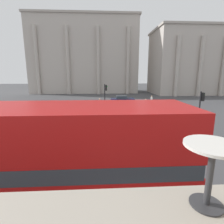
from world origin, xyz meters
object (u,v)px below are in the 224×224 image
object	(u,v)px
plaza_building_right	(217,62)
traffic_light_near	(200,107)
traffic_light_mid	(105,95)
car_maroon	(95,116)
double_decker_bus	(33,162)
pedestrian_grey	(100,104)
pedestrian_white	(152,100)
cafe_dining_table	(212,161)
plaza_building_left	(85,56)
pedestrian_black	(98,130)
car_navy	(122,99)
pedestrian_yellow	(145,104)

from	to	relation	value
plaza_building_right	traffic_light_near	distance (m)	40.70
traffic_light_mid	car_maroon	size ratio (longest dim) A/B	0.93
double_decker_bus	traffic_light_mid	size ratio (longest dim) A/B	2.59
pedestrian_grey	pedestrian_white	size ratio (longest dim) A/B	1.10
pedestrian_grey	double_decker_bus	bearing A→B (deg)	84.52
cafe_dining_table	pedestrian_white	size ratio (longest dim) A/B	0.45
plaza_building_left	pedestrian_black	distance (m)	40.83
double_decker_bus	car_navy	bearing A→B (deg)	73.01
cafe_dining_table	pedestrian_white	xyz separation A→B (m)	(7.05, 26.68, -3.19)
traffic_light_mid	pedestrian_black	size ratio (longest dim) A/B	2.38
pedestrian_grey	car_maroon	bearing A→B (deg)	86.33
traffic_light_near	traffic_light_mid	xyz separation A→B (m)	(-7.81, 7.87, 0.13)
car_maroon	pedestrian_white	world-z (taller)	pedestrian_white
pedestrian_black	pedestrian_yellow	distance (m)	12.53
cafe_dining_table	car_navy	size ratio (longest dim) A/B	0.17
traffic_light_near	car_navy	size ratio (longest dim) A/B	0.88
car_navy	pedestrian_white	xyz separation A→B (m)	(4.63, -2.62, 0.24)
plaza_building_left	pedestrian_black	size ratio (longest dim) A/B	18.12
traffic_light_mid	pedestrian_yellow	distance (m)	6.03
pedestrian_grey	pedestrian_black	bearing A→B (deg)	90.31
double_decker_bus	pedestrian_white	world-z (taller)	double_decker_bus
traffic_light_near	pedestrian_grey	xyz separation A→B (m)	(-8.55, 10.39, -1.37)
cafe_dining_table	pedestrian_yellow	world-z (taller)	cafe_dining_table
plaza_building_right	pedestrian_black	bearing A→B (deg)	-132.46
car_maroon	pedestrian_white	bearing A→B (deg)	-100.54
traffic_light_near	car_navy	xyz separation A→B (m)	(-4.63, 17.02, -1.71)
traffic_light_mid	pedestrian_black	bearing A→B (deg)	-94.56
traffic_light_mid	pedestrian_black	xyz separation A→B (m)	(-0.72, -9.09, -1.60)
traffic_light_mid	car_maroon	bearing A→B (deg)	-107.76
cafe_dining_table	traffic_light_near	distance (m)	14.26
double_decker_bus	traffic_light_mid	xyz separation A→B (m)	(2.64, 16.51, 0.25)
traffic_light_near	pedestrian_grey	world-z (taller)	traffic_light_near
traffic_light_near	pedestrian_black	bearing A→B (deg)	-171.87
double_decker_bus	pedestrian_white	bearing A→B (deg)	61.39
pedestrian_black	double_decker_bus	bearing A→B (deg)	170.96
car_maroon	pedestrian_grey	distance (m)	6.16
pedestrian_white	pedestrian_black	bearing A→B (deg)	106.52
car_maroon	car_navy	size ratio (longest dim) A/B	1.00
plaza_building_left	traffic_light_near	world-z (taller)	plaza_building_left
car_maroon	pedestrian_black	bearing A→B (deg)	125.46
cafe_dining_table	traffic_light_near	size ratio (longest dim) A/B	0.20
plaza_building_right	traffic_light_near	size ratio (longest dim) A/B	9.55
plaza_building_right	double_decker_bus	bearing A→B (deg)	-128.60
traffic_light_near	plaza_building_left	bearing A→B (deg)	108.73
plaza_building_left	plaza_building_right	xyz separation A→B (m)	(35.89, -5.17, -1.90)
plaza_building_left	traffic_light_mid	world-z (taller)	plaza_building_left
pedestrian_black	pedestrian_white	world-z (taller)	pedestrian_white
plaza_building_left	pedestrian_yellow	distance (m)	31.98
car_navy	traffic_light_near	bearing A→B (deg)	124.54
traffic_light_mid	plaza_building_left	bearing A→B (deg)	99.66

